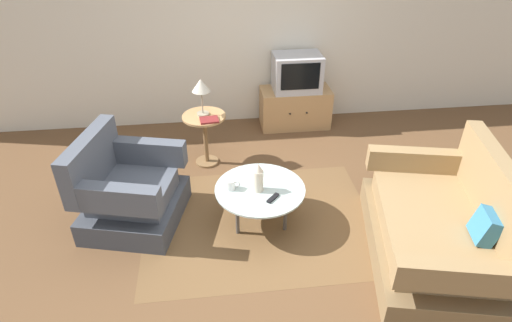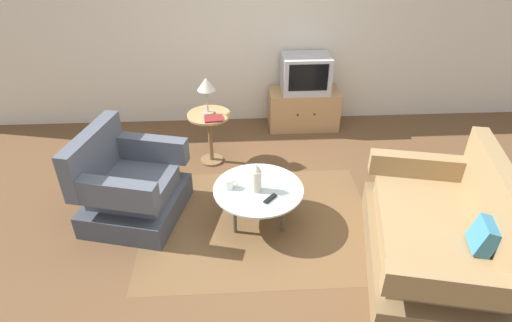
% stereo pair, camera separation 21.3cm
% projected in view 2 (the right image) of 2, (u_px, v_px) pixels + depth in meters
% --- Properties ---
extents(ground_plane, '(16.00, 16.00, 0.00)m').
position_uv_depth(ground_plane, '(262.00, 234.00, 4.01)').
color(ground_plane, brown).
extents(back_wall, '(9.00, 0.12, 2.70)m').
position_uv_depth(back_wall, '(249.00, 21.00, 5.34)').
color(back_wall, beige).
rests_on(back_wall, ground).
extents(area_rug, '(2.22, 1.72, 0.00)m').
position_uv_depth(area_rug, '(258.00, 222.00, 4.16)').
color(area_rug, brown).
rests_on(area_rug, ground).
extents(armchair, '(1.04, 1.09, 0.90)m').
position_uv_depth(armchair, '(129.00, 188.00, 4.10)').
color(armchair, '#3E424B').
rests_on(armchair, ground).
extents(couch, '(1.32, 1.80, 0.95)m').
position_uv_depth(couch, '(440.00, 238.00, 3.53)').
color(couch, brown).
rests_on(couch, ground).
extents(coffee_table, '(0.84, 0.84, 0.41)m').
position_uv_depth(coffee_table, '(258.00, 191.00, 3.95)').
color(coffee_table, '#B2C6C1').
rests_on(coffee_table, ground).
extents(side_table, '(0.49, 0.49, 0.62)m').
position_uv_depth(side_table, '(210.00, 128.00, 4.85)').
color(side_table, tan).
rests_on(side_table, ground).
extents(tv_stand, '(0.92, 0.46, 0.52)m').
position_uv_depth(tv_stand, '(303.00, 109.00, 5.70)').
color(tv_stand, tan).
rests_on(tv_stand, ground).
extents(television, '(0.61, 0.44, 0.47)m').
position_uv_depth(television, '(306.00, 74.00, 5.43)').
color(television, '#B7B7BC').
rests_on(television, tv_stand).
extents(table_lamp, '(0.20, 0.20, 0.42)m').
position_uv_depth(table_lamp, '(206.00, 86.00, 4.60)').
color(table_lamp, '#9E937A').
rests_on(table_lamp, side_table).
extents(vase, '(0.10, 0.10, 0.29)m').
position_uv_depth(vase, '(256.00, 178.00, 3.83)').
color(vase, beige).
rests_on(vase, coffee_table).
extents(mug, '(0.14, 0.09, 0.10)m').
position_uv_depth(mug, '(229.00, 184.00, 3.91)').
color(mug, white).
rests_on(mug, coffee_table).
extents(tv_remote_dark, '(0.13, 0.14, 0.02)m').
position_uv_depth(tv_remote_dark, '(270.00, 199.00, 3.79)').
color(tv_remote_dark, black).
rests_on(tv_remote_dark, coffee_table).
extents(book, '(0.22, 0.18, 0.02)m').
position_uv_depth(book, '(214.00, 119.00, 4.64)').
color(book, maroon).
rests_on(book, side_table).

